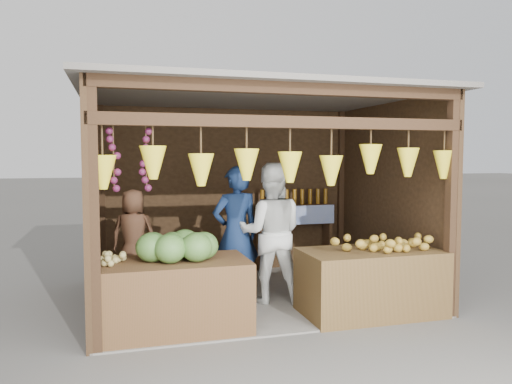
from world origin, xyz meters
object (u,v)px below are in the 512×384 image
counter_left (174,296)px  man_standing (236,234)px  vendor_seated (134,235)px  woman_standing (271,233)px  counter_right (371,282)px

counter_left → man_standing: bearing=46.1°
man_standing → vendor_seated: size_ratio=1.51×
man_standing → woman_standing: (0.41, -0.17, 0.02)m
counter_left → woman_standing: size_ratio=0.88×
man_standing → woman_standing: 0.45m
counter_left → counter_right: bearing=-1.1°
vendor_seated → woman_standing: bearing=-176.1°
counter_right → vendor_seated: size_ratio=1.41×
counter_left → vendor_seated: (-0.37, 1.17, 0.49)m
counter_left → counter_right: counter_right is taller
counter_right → woman_standing: (-0.97, 0.81, 0.51)m
counter_right → woman_standing: woman_standing is taller
counter_left → counter_right: (2.28, -0.04, 0.00)m
counter_right → man_standing: man_standing is taller
man_standing → vendor_seated: 1.28m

